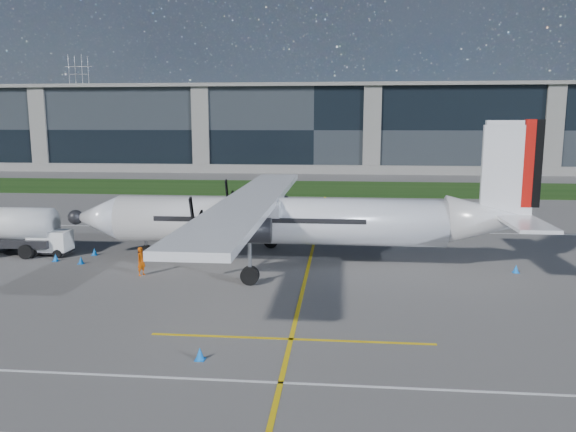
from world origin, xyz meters
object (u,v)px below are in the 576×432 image
turboprop_aircraft (296,194)px  baggage_tug (50,243)px  safety_cone_nose_stbd (95,252)px  ground_crew_person (141,259)px  pylon_west (81,103)px  safety_cone_fwd (56,257)px  safety_cone_nose_port (81,260)px  safety_cone_portwing (200,354)px  safety_cone_stbdwing (271,220)px  safety_cone_tail (516,269)px

turboprop_aircraft → baggage_tug: (-16.84, 0.93, -3.72)m
safety_cone_nose_stbd → turboprop_aircraft: bearing=-5.0°
baggage_tug → ground_crew_person: ground_crew_person is taller
ground_crew_person → safety_cone_nose_stbd: size_ratio=3.92×
pylon_west → safety_cone_fwd: bearing=-65.3°
pylon_west → turboprop_aircraft: pylon_west is taller
pylon_west → safety_cone_nose_port: pylon_west is taller
turboprop_aircraft → safety_cone_portwing: bearing=-99.4°
safety_cone_stbdwing → pylon_west: bearing=121.4°
safety_cone_nose_stbd → baggage_tug: bearing=-174.5°
safety_cone_nose_port → turboprop_aircraft: bearing=4.7°
safety_cone_nose_port → safety_cone_nose_stbd: same height
safety_cone_portwing → turboprop_aircraft: bearing=80.6°
safety_cone_stbdwing → ground_crew_person: bearing=-106.6°
safety_cone_nose_port → safety_cone_tail: same height
baggage_tug → safety_cone_fwd: bearing=-53.7°
baggage_tug → safety_cone_portwing: size_ratio=5.70×
pylon_west → safety_cone_stbdwing: (78.67, -128.95, -14.75)m
pylon_west → safety_cone_nose_port: size_ratio=60.00×
safety_cone_nose_stbd → safety_cone_portwing: same height
baggage_tug → safety_cone_fwd: 2.05m
safety_cone_tail → safety_cone_nose_stbd: bearing=176.0°
baggage_tug → ground_crew_person: bearing=-28.5°
baggage_tug → safety_cone_portwing: 21.34m
safety_cone_fwd → safety_cone_tail: same height
safety_cone_nose_stbd → safety_cone_fwd: bearing=-134.0°
safety_cone_fwd → safety_cone_portwing: bearing=-46.9°
ground_crew_person → safety_cone_tail: (22.27, 2.73, -0.73)m
pylon_west → ground_crew_person: bearing=-63.5°
turboprop_aircraft → safety_cone_stbdwing: size_ratio=60.93×
safety_cone_nose_stbd → safety_cone_stbdwing: size_ratio=1.00×
baggage_tug → safety_cone_tail: 30.29m
safety_cone_tail → safety_cone_nose_port: bearing=-179.0°
pylon_west → safety_cone_tail: bearing=-56.5°
ground_crew_person → safety_cone_portwing: (6.43, -11.40, -0.73)m
turboprop_aircraft → safety_cone_fwd: bearing=-177.6°
safety_cone_nose_stbd → safety_cone_fwd: 2.59m
safety_cone_nose_port → safety_cone_tail: bearing=1.0°
turboprop_aircraft → safety_cone_nose_stbd: turboprop_aircraft is taller
pylon_west → safety_cone_fwd: (66.48, -144.23, -14.75)m
safety_cone_nose_stbd → safety_cone_stbdwing: bearing=52.2°
pylon_west → safety_cone_fwd: pylon_west is taller
ground_crew_person → safety_cone_portwing: ground_crew_person is taller
ground_crew_person → safety_cone_nose_stbd: (-5.01, 4.62, -0.73)m
baggage_tug → ground_crew_person: size_ratio=1.45×
ground_crew_person → safety_cone_nose_port: size_ratio=3.92×
safety_cone_nose_port → baggage_tug: bearing=146.5°
ground_crew_person → safety_cone_tail: 22.45m
baggage_tug → safety_cone_nose_port: baggage_tug is taller
baggage_tug → safety_cone_nose_stbd: bearing=5.5°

